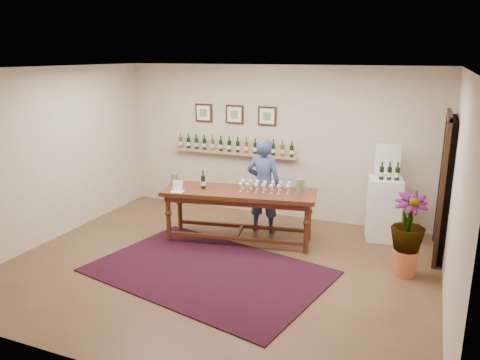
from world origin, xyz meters
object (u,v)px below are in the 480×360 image
at_px(display_pedestal, 384,209).
at_px(potted_plant, 407,235).
at_px(person, 264,185).
at_px(tasting_table, 239,198).

xyz_separation_m(display_pedestal, potted_plant, (0.44, -1.28, 0.08)).
distance_m(display_pedestal, potted_plant, 1.36).
relative_size(potted_plant, person, 0.63).
bearing_deg(tasting_table, display_pedestal, 14.85).
distance_m(tasting_table, display_pedestal, 2.40).
bearing_deg(display_pedestal, potted_plant, -71.12).
bearing_deg(tasting_table, potted_plant, -16.19).
relative_size(tasting_table, display_pedestal, 2.46).
distance_m(display_pedestal, person, 2.02).
height_order(tasting_table, person, person).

